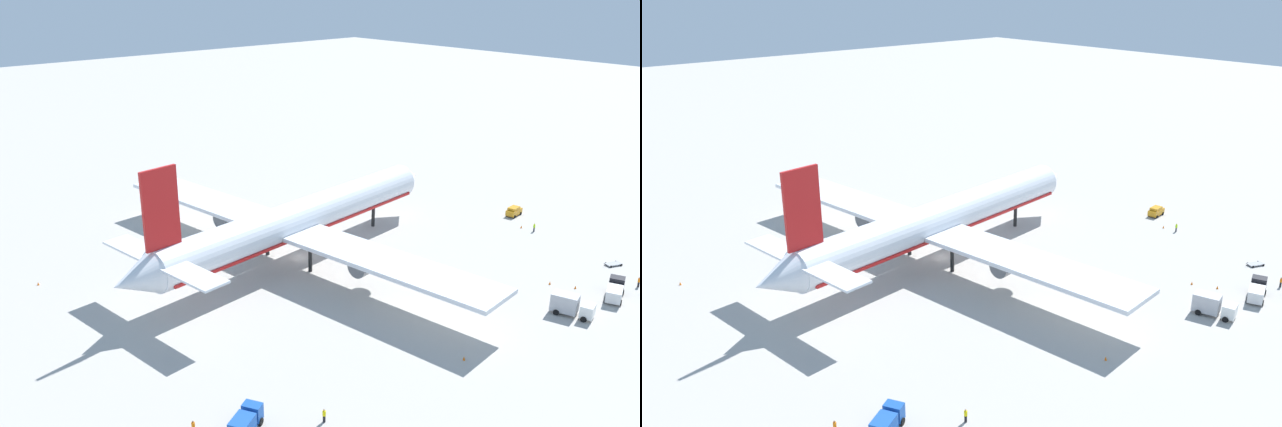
{
  "view_description": "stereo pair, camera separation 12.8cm",
  "coord_description": "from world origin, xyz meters",
  "views": [
    {
      "loc": [
        -69.7,
        -85.97,
        49.04
      ],
      "look_at": [
        3.88,
        -1.0,
        7.86
      ],
      "focal_mm": 37.35,
      "sensor_mm": 36.0,
      "label": 1
    },
    {
      "loc": [
        -69.6,
        -86.06,
        49.04
      ],
      "look_at": [
        3.88,
        -1.0,
        7.86
      ],
      "focal_mm": 37.35,
      "sensor_mm": 36.0,
      "label": 2
    }
  ],
  "objects": [
    {
      "name": "ground_worker_1",
      "position": [
        34.57,
        -45.69,
        0.89
      ],
      "size": [
        0.56,
        0.56,
        1.76
      ],
      "color": "black",
      "rests_on": "ground"
    },
    {
      "name": "service_truck_2",
      "position": [
        17.33,
        -43.2,
        1.68
      ],
      "size": [
        4.04,
        6.63,
        3.17
      ],
      "color": "white",
      "rests_on": "ground"
    },
    {
      "name": "ground_worker_3",
      "position": [
        -39.98,
        -29.9,
        0.85
      ],
      "size": [
        0.56,
        0.56,
        1.67
      ],
      "color": "#3F3F47",
      "rests_on": "ground"
    },
    {
      "name": "traffic_cone_2",
      "position": [
        26.12,
        -39.26,
        0.28
      ],
      "size": [
        0.36,
        0.36,
        0.55
      ],
      "primitive_type": "cone",
      "color": "orange",
      "rests_on": "ground"
    },
    {
      "name": "baggage_cart_0",
      "position": [
        -2.4,
        45.26,
        0.78
      ],
      "size": [
        2.94,
        1.67,
        1.43
      ],
      "color": "#26598C",
      "rests_on": "ground"
    },
    {
      "name": "ground_plane",
      "position": [
        0.0,
        0.0,
        0.0
      ],
      "size": [
        600.0,
        600.0,
        0.0
      ],
      "primitive_type": "plane",
      "color": "#ADA8A0"
    },
    {
      "name": "traffic_cone_1",
      "position": [
        43.1,
        -17.94,
        0.28
      ],
      "size": [
        0.36,
        0.36,
        0.55
      ],
      "primitive_type": "cone",
      "color": "orange",
      "rests_on": "ground"
    },
    {
      "name": "traffic_cone_4",
      "position": [
        -4.86,
        -40.53,
        0.28
      ],
      "size": [
        0.36,
        0.36,
        0.55
      ],
      "primitive_type": "cone",
      "color": "orange",
      "rests_on": "ground"
    },
    {
      "name": "traffic_cone_3",
      "position": [
        -39.98,
        19.71,
        0.28
      ],
      "size": [
        0.36,
        0.36,
        0.55
      ],
      "primitive_type": "cone",
      "color": "orange",
      "rests_on": "ground"
    },
    {
      "name": "traffic_cone_0",
      "position": [
        24.37,
        -35.66,
        0.28
      ],
      "size": [
        0.36,
        0.36,
        0.55
      ],
      "primitive_type": "cone",
      "color": "orange",
      "rests_on": "ground"
    },
    {
      "name": "airliner",
      "position": [
        -1.29,
        -0.06,
        7.42
      ],
      "size": [
        73.5,
        82.81,
        23.01
      ],
      "color": "silver",
      "rests_on": "ground"
    },
    {
      "name": "service_truck_0",
      "position": [
        27.67,
        -45.03,
        1.42
      ],
      "size": [
        6.61,
        4.32,
        2.81
      ],
      "color": "black",
      "rests_on": "ground"
    },
    {
      "name": "ground_worker_2",
      "position": [
        -27.56,
        -38.04,
        0.9
      ],
      "size": [
        0.48,
        0.48,
        1.76
      ],
      "color": "black",
      "rests_on": "ground"
    },
    {
      "name": "service_van",
      "position": [
        48.21,
        -12.7,
        1.03
      ],
      "size": [
        4.29,
        2.46,
        1.97
      ],
      "color": "orange",
      "rests_on": "ground"
    },
    {
      "name": "service_truck_4",
      "position": [
        -35.27,
        -33.46,
        1.35
      ],
      "size": [
        5.29,
        4.25,
        2.44
      ],
      "color": "#194CA5",
      "rests_on": "ground"
    },
    {
      "name": "baggage_cart_1",
      "position": [
        39.74,
        -38.88,
        0.27
      ],
      "size": [
        3.49,
        2.41,
        0.4
      ],
      "color": "gray",
      "rests_on": "ground"
    },
    {
      "name": "ground_worker_0",
      "position": [
        43.36,
        -20.65,
        0.88
      ],
      "size": [
        0.46,
        0.46,
        1.73
      ],
      "color": "#3F3F47",
      "rests_on": "ground"
    }
  ]
}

